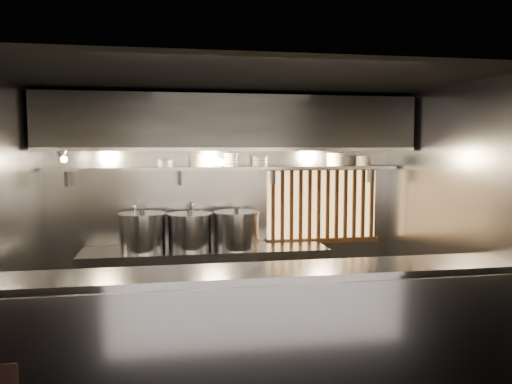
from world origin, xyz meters
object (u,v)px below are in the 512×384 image
object	(u,v)px
pendant_bulb	(221,162)
stock_pot_left	(142,232)
heat_lamp	(61,154)
stock_pot_right	(237,230)
stock_pot_mid	(190,231)

from	to	relation	value
pendant_bulb	stock_pot_left	distance (m)	1.27
heat_lamp	pendant_bulb	xyz separation A→B (m)	(1.80, 0.35, -0.11)
stock_pot_right	pendant_bulb	bearing A→B (deg)	149.02
stock_pot_right	stock_pot_left	bearing A→B (deg)	177.58
stock_pot_mid	pendant_bulb	bearing A→B (deg)	7.25
heat_lamp	stock_pot_right	size ratio (longest dim) A/B	0.47
heat_lamp	stock_pot_mid	size ratio (longest dim) A/B	0.54
stock_pot_mid	stock_pot_right	xyz separation A→B (m)	(0.57, -0.06, 0.01)
stock_pot_left	heat_lamp	bearing A→B (deg)	-161.06
pendant_bulb	stock_pot_right	xyz separation A→B (m)	(0.18, -0.11, -0.83)
heat_lamp	stock_pot_left	distance (m)	1.29
heat_lamp	pendant_bulb	world-z (taller)	heat_lamp
heat_lamp	pendant_bulb	size ratio (longest dim) A/B	1.87
heat_lamp	stock_pot_left	bearing A→B (deg)	18.94
stock_pot_mid	stock_pot_left	bearing A→B (deg)	-178.78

